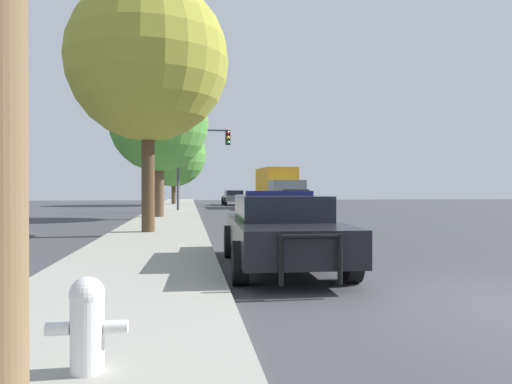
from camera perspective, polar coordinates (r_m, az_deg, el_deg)
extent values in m
cube|color=#99968C|center=(6.02, -16.97, -13.52)|extent=(3.00, 110.00, 0.13)
cube|color=black|center=(9.47, 2.90, -4.89)|extent=(1.98, 5.09, 0.57)
cube|color=black|center=(9.68, 2.67, -1.73)|extent=(1.65, 2.67, 0.45)
cylinder|color=black|center=(8.18, 10.83, -7.76)|extent=(0.26, 0.70, 0.69)
cylinder|color=black|center=(7.86, -1.84, -8.09)|extent=(0.26, 0.70, 0.69)
cylinder|color=black|center=(11.19, 6.21, -5.53)|extent=(0.26, 0.70, 0.69)
cylinder|color=black|center=(10.95, -3.00, -5.65)|extent=(0.26, 0.70, 0.69)
cylinder|color=black|center=(7.00, 9.57, -7.57)|extent=(0.07, 0.07, 0.70)
cylinder|color=black|center=(6.83, 2.88, -7.76)|extent=(0.07, 0.07, 0.70)
cylinder|color=black|center=(6.87, 6.27, -5.08)|extent=(0.87, 0.10, 0.07)
cube|color=navy|center=(9.68, 2.67, -0.13)|extent=(1.32, 0.24, 0.09)
cube|color=navy|center=(9.65, 8.30, -4.62)|extent=(0.13, 3.62, 0.16)
cylinder|color=white|center=(4.11, -18.73, -15.24)|extent=(0.25, 0.25, 0.56)
sphere|color=white|center=(4.04, -18.74, -10.99)|extent=(0.26, 0.26, 0.26)
cylinder|color=white|center=(4.14, -21.71, -14.34)|extent=(0.17, 0.10, 0.10)
cylinder|color=white|center=(4.06, -15.70, -14.61)|extent=(0.17, 0.10, 0.10)
cylinder|color=#424247|center=(31.06, -8.91, 2.64)|extent=(0.16, 0.16, 5.10)
cylinder|color=#424247|center=(31.25, -6.08, 7.05)|extent=(3.08, 0.11, 0.11)
cube|color=black|center=(31.29, -3.24, 6.22)|extent=(0.30, 0.24, 0.90)
sphere|color=red|center=(31.19, -3.22, 6.79)|extent=(0.20, 0.20, 0.20)
sphere|color=orange|center=(31.16, -3.22, 6.24)|extent=(0.20, 0.20, 0.20)
sphere|color=green|center=(31.13, -3.22, 5.69)|extent=(0.20, 0.20, 0.20)
cube|color=slate|center=(43.31, -2.60, -0.70)|extent=(1.69, 4.19, 0.52)
cube|color=black|center=(43.09, -2.57, -0.08)|extent=(1.44, 2.19, 0.42)
cylinder|color=black|center=(44.53, -3.80, -1.00)|extent=(0.25, 0.69, 0.69)
cylinder|color=black|center=(44.69, -1.72, -1.00)|extent=(0.25, 0.69, 0.69)
cylinder|color=black|center=(41.95, -3.52, -1.10)|extent=(0.25, 0.69, 0.69)
cylinder|color=black|center=(42.11, -1.32, -1.09)|extent=(0.25, 0.69, 0.69)
cube|color=silver|center=(30.42, 4.36, -1.18)|extent=(2.19, 4.52, 0.55)
cube|color=black|center=(30.62, 4.31, -0.17)|extent=(1.77, 2.40, 0.52)
cylinder|color=black|center=(29.21, 6.47, -1.79)|extent=(0.30, 0.72, 0.70)
cylinder|color=black|center=(28.97, 2.94, -1.81)|extent=(0.30, 0.72, 0.70)
cylinder|color=black|center=(31.90, 5.65, -1.60)|extent=(0.30, 0.72, 0.70)
cylinder|color=black|center=(31.67, 2.42, -1.61)|extent=(0.30, 0.72, 0.70)
cube|color=slate|center=(34.14, 3.55, 0.06)|extent=(2.33, 2.06, 1.55)
cube|color=orange|center=(37.59, 2.30, 0.83)|extent=(2.44, 5.18, 2.51)
cylinder|color=black|center=(34.62, 5.26, -1.22)|extent=(0.31, 0.97, 0.96)
cylinder|color=black|center=(34.11, 1.66, -1.24)|extent=(0.31, 0.97, 0.96)
cylinder|color=black|center=(38.78, 3.61, -1.03)|extent=(0.31, 0.97, 0.96)
cylinder|color=black|center=(38.33, 0.38, -1.05)|extent=(0.31, 0.97, 0.96)
cylinder|color=#4C3823|center=(43.05, -9.40, 0.46)|extent=(0.35, 0.35, 2.72)
sphere|color=#4C8E38|center=(43.14, -9.41, 4.27)|extent=(5.49, 5.49, 5.49)
cylinder|color=brown|center=(24.33, -11.03, 1.02)|extent=(0.48, 0.48, 3.22)
sphere|color=#4C8E38|center=(24.53, -11.04, 7.84)|extent=(4.74, 4.74, 4.74)
cylinder|color=#4C3823|center=(16.08, -12.23, 2.67)|extent=(0.41, 0.41, 4.00)
sphere|color=#999933|center=(16.56, -12.26, 14.50)|extent=(5.08, 5.08, 5.08)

